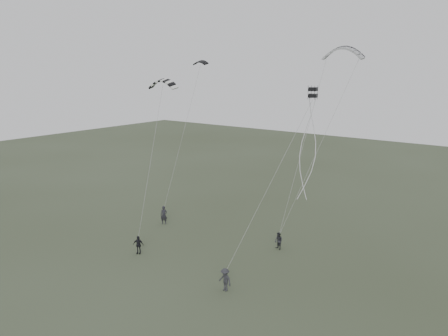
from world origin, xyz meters
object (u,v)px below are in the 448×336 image
Objects in this scene: flyer_left at (164,215)px; flyer_right at (279,241)px; kite_pale_large at (343,48)px; flyer_center at (138,245)px; kite_striped at (163,80)px; kite_box at (313,92)px; flyer_far at (225,280)px; kite_dark_small at (200,61)px.

flyer_right is (12.02, 1.29, -0.16)m from flyer_left.
flyer_left is 22.31m from kite_pale_large.
flyer_center is at bearing -134.50° from kite_pale_large.
kite_striped is 4.27× the size of kite_box.
flyer_far is 2.37× the size of kite_box.
flyer_center reaches higher than flyer_right.
kite_pale_large is at bearing 23.77° from flyer_center.
kite_box is (1.37, -8.27, -3.26)m from kite_pale_large.
kite_box is at bearing 71.20° from flyer_far.
kite_box reaches higher than flyer_left.
flyer_far is at bearing -31.33° from flyer_center.
kite_striped is (-11.16, -1.77, 13.05)m from flyer_right.
flyer_far is at bearing -33.58° from kite_striped.
flyer_center is at bearing -116.88° from flyer_right.
flyer_left is 2.62× the size of kite_box.
kite_dark_small is at bearing 87.76° from kite_striped.
kite_dark_small reaches higher than flyer_left.
kite_box is at bearing -16.06° from kite_dark_small.
flyer_far is 0.95× the size of kite_dark_small.
kite_box is (3.62, -2.34, 12.45)m from flyer_right.
flyer_left is at bearing -91.10° from kite_dark_small.
flyer_far is at bearing -63.74° from flyer_right.
flyer_center is 18.31m from kite_box.
flyer_right is 8.30m from flyer_far.
kite_pale_large is at bearing 15.11° from kite_dark_small.
kite_striped is at bearing 85.34° from flyer_center.
flyer_left is 1.22× the size of flyer_right.
kite_pale_large is at bearing 84.95° from kite_box.
flyer_left is at bearing 146.65° from kite_striped.
kite_dark_small is 16.35m from kite_box.
flyer_far is 0.56× the size of kite_striped.
kite_striped reaches higher than flyer_far.
kite_striped is at bearing -59.89° from flyer_left.
kite_striped reaches higher than flyer_center.
kite_striped reaches higher than flyer_right.
flyer_left is at bearing 159.25° from flyer_far.
flyer_center is (-8.76, -7.58, 0.02)m from flyer_right.
flyer_center is at bearing -70.92° from kite_dark_small.
flyer_far reaches higher than flyer_right.
kite_box is (14.78, -0.57, -0.59)m from kite_striped.
flyer_far is 0.47× the size of kite_pale_large.
flyer_left is 14.41m from flyer_far.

